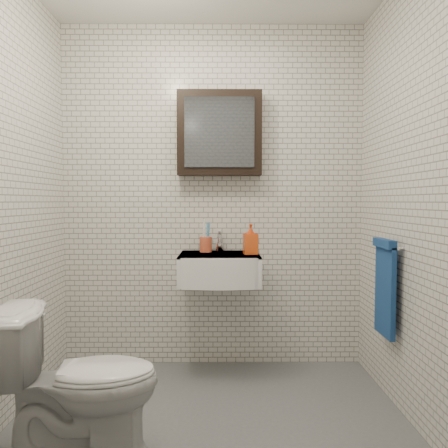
% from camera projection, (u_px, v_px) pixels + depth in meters
% --- Properties ---
extents(ground, '(2.20, 2.00, 0.01)m').
position_uv_depth(ground, '(210.00, 432.00, 2.29)').
color(ground, '#53575C').
rests_on(ground, ground).
extents(room_shell, '(2.22, 2.02, 2.51)m').
position_uv_depth(room_shell, '(209.00, 152.00, 2.21)').
color(room_shell, silver).
rests_on(room_shell, ground).
extents(washbasin, '(0.55, 0.50, 0.20)m').
position_uv_depth(washbasin, '(219.00, 268.00, 2.98)').
color(washbasin, white).
rests_on(washbasin, room_shell).
extents(faucet, '(0.06, 0.20, 0.15)m').
position_uv_depth(faucet, '(219.00, 242.00, 3.17)').
color(faucet, silver).
rests_on(faucet, washbasin).
extents(mirror_cabinet, '(0.60, 0.15, 0.60)m').
position_uv_depth(mirror_cabinet, '(219.00, 134.00, 3.13)').
color(mirror_cabinet, black).
rests_on(mirror_cabinet, room_shell).
extents(towel_rail, '(0.09, 0.30, 0.58)m').
position_uv_depth(towel_rail, '(385.00, 283.00, 2.61)').
color(towel_rail, silver).
rests_on(towel_rail, room_shell).
extents(toothbrush_cup, '(0.11, 0.11, 0.24)m').
position_uv_depth(toothbrush_cup, '(206.00, 244.00, 3.14)').
color(toothbrush_cup, '#CF5233').
rests_on(toothbrush_cup, washbasin).
extents(soap_bottle, '(0.10, 0.11, 0.21)m').
position_uv_depth(soap_bottle, '(251.00, 239.00, 3.00)').
color(soap_bottle, orange).
rests_on(soap_bottle, washbasin).
extents(toilet, '(0.77, 0.50, 0.73)m').
position_uv_depth(toilet, '(80.00, 382.00, 2.05)').
color(toilet, white).
rests_on(toilet, ground).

